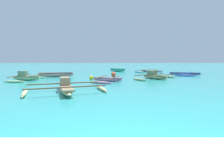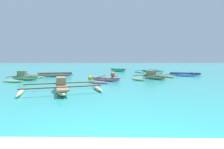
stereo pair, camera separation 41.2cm
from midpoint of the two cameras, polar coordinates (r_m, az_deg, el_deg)
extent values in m
ellipsoid|color=#3AD0A5|center=(27.53, 2.48, 1.48)|extent=(2.74, 1.99, 0.47)
cube|color=#2D7F67|center=(27.52, 2.48, 1.89)|extent=(2.53, 1.85, 0.08)
ellipsoid|color=#4765C0|center=(22.61, 23.19, 0.23)|extent=(3.64, 1.74, 0.32)
cube|color=navy|center=(22.60, 23.20, 0.53)|extent=(3.35, 1.62, 0.08)
cylinder|color=brown|center=(22.65, 25.28, 0.62)|extent=(1.33, 3.65, 0.07)
cylinder|color=brown|center=(22.57, 21.12, 0.74)|extent=(1.33, 3.65, 0.07)
ellipsoid|color=#4765C0|center=(24.53, 22.96, 0.41)|extent=(2.10, 0.90, 0.20)
ellipsoid|color=#4765C0|center=(20.70, 23.45, -0.32)|extent=(2.10, 0.90, 0.20)
ellipsoid|color=#6FAAC6|center=(26.21, 12.46, 1.02)|extent=(2.11, 3.38, 0.29)
cube|color=slate|center=(26.20, 12.47, 1.25)|extent=(1.97, 3.13, 0.08)
cylinder|color=brown|center=(25.59, 13.49, 1.28)|extent=(3.42, 1.66, 0.07)
cylinder|color=brown|center=(26.81, 11.50, 1.47)|extent=(3.42, 1.66, 0.07)
ellipsoid|color=#6FAAC6|center=(27.37, 15.61, 1.01)|extent=(1.08, 1.99, 0.20)
ellipsoid|color=#6FAAC6|center=(25.14, 9.03, 0.82)|extent=(1.08, 1.99, 0.20)
ellipsoid|color=#D191B4|center=(14.63, -1.24, -1.59)|extent=(2.67, 1.20, 0.33)
cube|color=slate|center=(14.61, -1.24, -1.10)|extent=(2.46, 1.12, 0.08)
cylinder|color=brown|center=(14.43, 1.00, -0.93)|extent=(1.00, 3.15, 0.07)
cylinder|color=brown|center=(14.81, -3.43, -0.79)|extent=(1.00, 3.15, 0.07)
ellipsoid|color=#D191B4|center=(16.18, 0.63, -1.22)|extent=(1.86, 0.73, 0.20)
ellipsoid|color=#D191B4|center=(13.11, -3.55, -2.62)|extent=(1.86, 0.73, 0.20)
ellipsoid|color=#ADBA7D|center=(16.90, 14.24, -0.82)|extent=(2.25, 2.56, 0.37)
cube|color=#6C7351|center=(16.89, 14.25, -0.33)|extent=(2.09, 2.37, 0.08)
cube|color=#6C7351|center=(17.08, 13.35, 0.56)|extent=(0.92, 0.95, 0.41)
cylinder|color=brown|center=(16.52, 15.96, -0.27)|extent=(3.42, 2.80, 0.07)
cylinder|color=brown|center=(17.27, 12.62, 0.00)|extent=(3.42, 2.80, 0.07)
ellipsoid|color=#ADBA7D|center=(18.67, 18.31, -0.67)|extent=(1.16, 1.36, 0.20)
ellipsoid|color=#ADBA7D|center=(15.26, 9.24, -1.64)|extent=(1.16, 1.36, 0.20)
ellipsoid|color=#E9C78A|center=(9.97, -15.04, -4.54)|extent=(1.79, 3.61, 0.38)
cube|color=#8D7A59|center=(9.95, -15.06, -3.68)|extent=(1.67, 3.33, 0.08)
cube|color=#8D7A59|center=(10.36, -15.26, -1.96)|extent=(0.81, 1.12, 0.42)
cylinder|color=brown|center=(9.13, -14.70, -4.03)|extent=(3.83, 1.46, 0.07)
cylinder|color=brown|center=(10.75, -15.37, -2.75)|extent=(3.83, 1.46, 0.07)
ellipsoid|color=#E9C78A|center=(10.32, -3.69, -4.59)|extent=(0.91, 2.06, 0.20)
ellipsoid|color=#E9C78A|center=(10.06, -26.68, -5.33)|extent=(0.91, 2.06, 0.20)
ellipsoid|color=tan|center=(19.53, -17.38, -0.01)|extent=(3.81, 1.40, 0.48)
cube|color=#735A55|center=(19.51, -17.39, 0.57)|extent=(3.51, 1.31, 0.08)
ellipsoid|color=#A4D394|center=(17.13, -25.75, -1.03)|extent=(2.62, 0.70, 0.39)
cube|color=#67815E|center=(17.12, -25.77, -0.51)|extent=(2.42, 0.66, 0.08)
cube|color=#67815E|center=(17.27, -26.72, 0.35)|extent=(0.76, 0.46, 0.43)
cylinder|color=brown|center=(16.81, -24.09, -0.34)|extent=(0.38, 3.37, 0.07)
cylinder|color=brown|center=(17.43, -27.41, -0.29)|extent=(0.38, 3.37, 0.07)
ellipsoid|color=#A4D394|center=(18.59, -23.00, -0.83)|extent=(1.88, 0.37, 0.20)
ellipsoid|color=#A4D394|center=(15.74, -28.99, -1.97)|extent=(1.88, 0.37, 0.20)
sphere|color=yellow|center=(15.92, -6.52, -1.05)|extent=(0.37, 0.37, 0.37)
sphere|color=#E54C2D|center=(18.64, 0.86, 0.03)|extent=(0.51, 0.51, 0.51)
camera|label=1|loc=(0.21, -89.36, 0.05)|focal=28.00mm
camera|label=2|loc=(0.21, 90.64, -0.05)|focal=28.00mm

